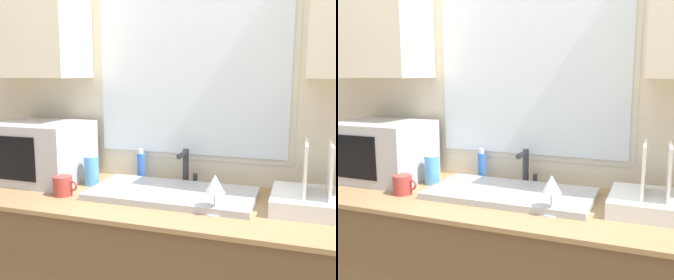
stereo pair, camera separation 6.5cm
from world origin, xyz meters
TOP-DOWN VIEW (x-y plane):
  - wall_back at (0.00, 0.65)m, footprint 6.00×0.38m
  - sink_basin at (0.00, 0.36)m, footprint 0.77×0.39m
  - faucet at (0.01, 0.57)m, footprint 0.08×0.14m
  - microwave at (-0.78, 0.42)m, footprint 0.51×0.40m
  - dish_rack at (0.63, 0.38)m, footprint 0.36×0.33m
  - spray_bottle at (-0.46, 0.42)m, footprint 0.08×0.08m
  - soap_bottle at (-0.26, 0.62)m, footprint 0.04×0.04m
  - mug_near_sink at (-0.50, 0.21)m, footprint 0.12×0.09m
  - wine_glass at (0.24, 0.20)m, footprint 0.08×0.08m

SIDE VIEW (x-z plane):
  - sink_basin at x=0.00m, z-range 0.93..0.96m
  - mug_near_sink at x=-0.50m, z-range 0.93..1.03m
  - dish_rack at x=0.63m, z-range 0.84..1.13m
  - soap_bottle at x=-0.26m, z-range 0.93..1.09m
  - spray_bottle at x=-0.46m, z-range 0.93..1.13m
  - faucet at x=0.01m, z-range 0.95..1.14m
  - wine_glass at x=0.24m, z-range 0.97..1.14m
  - microwave at x=-0.78m, z-range 0.93..1.25m
  - wall_back at x=0.00m, z-range 0.11..2.71m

